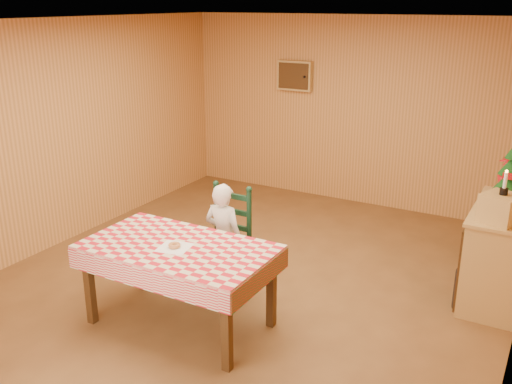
{
  "coord_description": "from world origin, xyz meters",
  "views": [
    {
      "loc": [
        2.64,
        -4.52,
        2.78
      ],
      "look_at": [
        0.0,
        0.2,
        0.95
      ],
      "focal_mm": 40.0,
      "sensor_mm": 36.0,
      "label": 1
    }
  ],
  "objects_px": {
    "seated_child": "(224,238)",
    "crate": "(501,208)",
    "dining_table": "(178,254)",
    "ladder_chair": "(227,242)",
    "storage_bin": "(474,292)",
    "shelf_unit": "(497,253)",
    "christmas_tree": "(512,172)"
  },
  "relations": [
    {
      "from": "seated_child",
      "to": "crate",
      "type": "height_order",
      "value": "crate"
    },
    {
      "from": "crate",
      "to": "dining_table",
      "type": "bearing_deg",
      "value": -147.57
    },
    {
      "from": "ladder_chair",
      "to": "storage_bin",
      "type": "xyz_separation_m",
      "value": [
        2.25,
        0.76,
        -0.32
      ]
    },
    {
      "from": "ladder_chair",
      "to": "shelf_unit",
      "type": "distance_m",
      "value": 2.62
    },
    {
      "from": "crate",
      "to": "storage_bin",
      "type": "bearing_deg",
      "value": 165.04
    },
    {
      "from": "christmas_tree",
      "to": "crate",
      "type": "bearing_deg",
      "value": -90.0
    },
    {
      "from": "dining_table",
      "to": "shelf_unit",
      "type": "distance_m",
      "value": 3.05
    },
    {
      "from": "christmas_tree",
      "to": "storage_bin",
      "type": "distance_m",
      "value": 1.2
    },
    {
      "from": "christmas_tree",
      "to": "dining_table",
      "type": "bearing_deg",
      "value": -137.74
    },
    {
      "from": "crate",
      "to": "christmas_tree",
      "type": "bearing_deg",
      "value": 90.0
    },
    {
      "from": "dining_table",
      "to": "ladder_chair",
      "type": "relative_size",
      "value": 1.53
    },
    {
      "from": "shelf_unit",
      "to": "christmas_tree",
      "type": "xyz_separation_m",
      "value": [
        0.01,
        0.25,
        0.74
      ]
    },
    {
      "from": "shelf_unit",
      "to": "dining_table",
      "type": "bearing_deg",
      "value": -141.12
    },
    {
      "from": "shelf_unit",
      "to": "storage_bin",
      "type": "xyz_separation_m",
      "value": [
        -0.12,
        -0.37,
        -0.28
      ]
    },
    {
      "from": "dining_table",
      "to": "christmas_tree",
      "type": "distance_m",
      "value": 3.26
    },
    {
      "from": "ladder_chair",
      "to": "seated_child",
      "type": "distance_m",
      "value": 0.08
    },
    {
      "from": "ladder_chair",
      "to": "crate",
      "type": "bearing_deg",
      "value": 16.93
    },
    {
      "from": "seated_child",
      "to": "shelf_unit",
      "type": "relative_size",
      "value": 0.91
    },
    {
      "from": "crate",
      "to": "storage_bin",
      "type": "distance_m",
      "value": 0.88
    },
    {
      "from": "crate",
      "to": "christmas_tree",
      "type": "distance_m",
      "value": 0.67
    },
    {
      "from": "seated_child",
      "to": "storage_bin",
      "type": "bearing_deg",
      "value": -160.1
    },
    {
      "from": "seated_child",
      "to": "storage_bin",
      "type": "distance_m",
      "value": 2.42
    },
    {
      "from": "ladder_chair",
      "to": "crate",
      "type": "distance_m",
      "value": 2.55
    },
    {
      "from": "dining_table",
      "to": "shelf_unit",
      "type": "xyz_separation_m",
      "value": [
        2.37,
        1.91,
        -0.22
      ]
    },
    {
      "from": "ladder_chair",
      "to": "seated_child",
      "type": "xyz_separation_m",
      "value": [
        0.0,
        -0.06,
        0.06
      ]
    },
    {
      "from": "seated_child",
      "to": "dining_table",
      "type": "bearing_deg",
      "value": 90.0
    },
    {
      "from": "dining_table",
      "to": "seated_child",
      "type": "relative_size",
      "value": 1.47
    },
    {
      "from": "dining_table",
      "to": "crate",
      "type": "bearing_deg",
      "value": 32.43
    },
    {
      "from": "seated_child",
      "to": "shelf_unit",
      "type": "distance_m",
      "value": 2.65
    },
    {
      "from": "dining_table",
      "to": "storage_bin",
      "type": "xyz_separation_m",
      "value": [
        2.25,
        1.54,
        -0.5
      ]
    },
    {
      "from": "seated_child",
      "to": "storage_bin",
      "type": "xyz_separation_m",
      "value": [
        2.25,
        0.81,
        -0.38
      ]
    },
    {
      "from": "seated_child",
      "to": "crate",
      "type": "xyz_separation_m",
      "value": [
        2.38,
        0.78,
        0.49
      ]
    }
  ]
}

